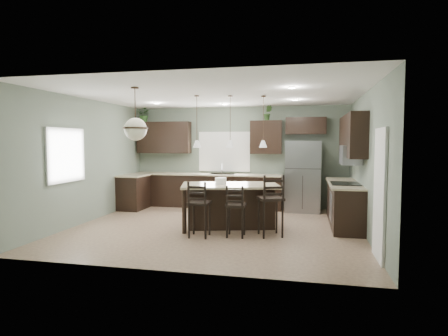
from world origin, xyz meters
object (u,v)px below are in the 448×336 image
serving_dish (221,181)px  bar_stool_center (236,211)px  kitchen_island (230,206)px  bar_stool_left (199,209)px  plant_back_left (144,115)px  refrigerator (303,176)px  bar_stool_right (271,205)px

serving_dish → bar_stool_center: bearing=-57.5°
kitchen_island → bar_stool_left: bearing=-128.7°
serving_dish → plant_back_left: plant_back_left is taller
kitchen_island → bar_stool_center: bearing=-85.8°
refrigerator → bar_stool_center: (-1.23, -2.98, -0.42)m
bar_stool_left → refrigerator: bearing=57.4°
refrigerator → kitchen_island: bearing=-124.1°
bar_stool_center → refrigerator: bearing=64.7°
plant_back_left → bar_stool_left: bearing=-52.1°
bar_stool_right → bar_stool_left: bearing=172.8°
kitchen_island → bar_stool_center: size_ratio=2.02×
bar_stool_left → plant_back_left: (-2.62, 3.36, 2.07)m
kitchen_island → bar_stool_left: bar_stool_left is taller
kitchen_island → serving_dish: bearing=180.0°
refrigerator → plant_back_left: size_ratio=4.37×
serving_dish → bar_stool_right: bearing=-25.8°
serving_dish → bar_stool_center: size_ratio=0.24×
refrigerator → bar_stool_right: refrigerator is taller
serving_dish → bar_stool_center: 0.99m
serving_dish → bar_stool_left: size_ratio=0.22×
serving_dish → bar_stool_center: serving_dish is taller
bar_stool_center → plant_back_left: plant_back_left is taller
refrigerator → bar_stool_left: (-1.91, -3.15, -0.38)m
kitchen_island → bar_stool_right: (0.91, -0.59, 0.14)m
kitchen_island → serving_dish: size_ratio=8.46×
bar_stool_center → plant_back_left: bearing=133.0°
serving_dish → bar_stool_left: bar_stool_left is taller
bar_stool_center → bar_stool_right: size_ratio=0.83×
serving_dish → bar_stool_left: (-0.22, -0.88, -0.45)m
kitchen_island → bar_stool_right: bar_stool_right is taller
serving_dish → bar_stool_right: (1.11, -0.54, -0.39)m
refrigerator → serving_dish: size_ratio=7.71×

